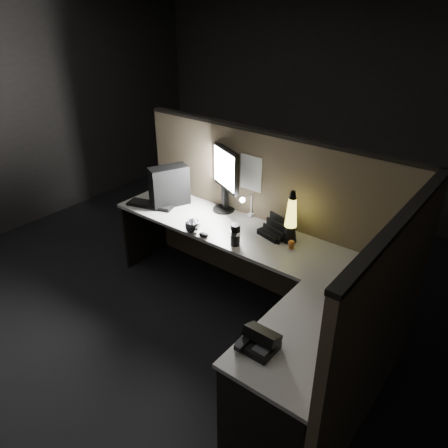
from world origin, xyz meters
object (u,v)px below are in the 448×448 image
Objects in this scene: keyboard at (151,205)px; lava_lamp at (291,221)px; pc_tower at (169,186)px; desk_phone at (259,341)px; monitor at (225,173)px.

lava_lamp reaches higher than keyboard.
desk_phone is at bearing -6.81° from pc_tower.
monitor is 1.34× the size of keyboard.
monitor reaches higher than keyboard.
lava_lamp reaches higher than pc_tower.
keyboard is 1.40m from lava_lamp.
keyboard is at bearing 154.29° from desk_phone.
lava_lamp is at bearing 113.06° from desk_phone.
monitor is 2.78× the size of desk_phone.
pc_tower reaches higher than desk_phone.
pc_tower is at bearing -175.52° from lava_lamp.
monitor is at bearing 13.98° from keyboard.
lava_lamp is 2.04× the size of desk_phone.
pc_tower is at bearing 149.19° from desk_phone.
pc_tower is 0.62× the size of monitor.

